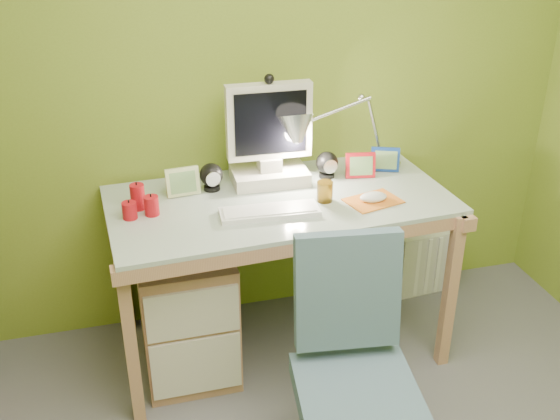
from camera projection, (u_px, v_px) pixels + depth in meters
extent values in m
cube|color=olive|center=(246.00, 84.00, 2.97)|extent=(3.20, 0.01, 2.40)
cube|color=white|center=(270.00, 212.00, 2.71)|extent=(0.42, 0.15, 0.02)
cube|color=orange|center=(373.00, 201.00, 2.82)|extent=(0.26, 0.21, 0.01)
ellipsoid|color=silver|center=(373.00, 197.00, 2.81)|extent=(0.13, 0.09, 0.04)
cylinder|color=#926515|center=(325.00, 191.00, 2.80)|extent=(0.08, 0.08, 0.09)
cube|color=red|center=(360.00, 165.00, 3.02)|extent=(0.14, 0.04, 0.12)
cube|color=navy|center=(385.00, 159.00, 3.09)|extent=(0.13, 0.07, 0.12)
cube|color=beige|center=(183.00, 182.00, 2.85)|extent=(0.15, 0.03, 0.13)
cube|color=silver|center=(426.00, 259.00, 3.57)|extent=(0.37, 0.17, 0.36)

